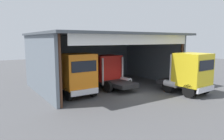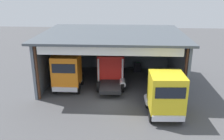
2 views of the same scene
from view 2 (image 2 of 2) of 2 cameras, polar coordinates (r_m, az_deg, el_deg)
name	(u,v)px [view 2 (image 2 of 2)]	position (r m, az deg, el deg)	size (l,w,h in m)	color
ground_plane	(110,102)	(21.29, -0.53, -7.45)	(80.00, 80.00, 0.00)	#4C4C4F
workshop_shed	(113,46)	(25.16, 0.29, 5.69)	(13.67, 10.48, 5.29)	slate
truck_orange_right_bay	(67,72)	(23.19, -10.51, -0.47)	(2.62, 4.58, 3.59)	orange
truck_red_center_left_bay	(111,70)	(24.07, -0.28, -0.01)	(2.92, 5.03, 3.17)	red
truck_yellow_left_bay	(165,94)	(18.58, 12.44, -5.60)	(2.77, 4.63, 3.56)	yellow
oil_drum	(138,66)	(29.25, 6.27, 0.92)	(0.58, 0.58, 0.88)	#197233
tool_cart	(137,68)	(28.53, 6.01, 0.59)	(0.90, 0.60, 1.00)	black
traffic_cone	(148,103)	(20.65, 8.55, -7.70)	(0.36, 0.36, 0.56)	orange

